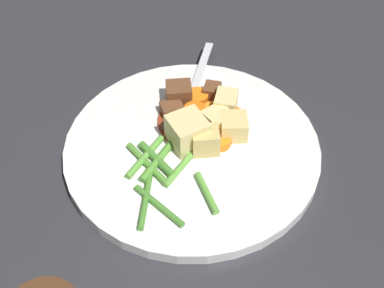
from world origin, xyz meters
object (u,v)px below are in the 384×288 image
Objects in this scene: meat_chunk_1 at (174,126)px; fork at (195,87)px; carrot_slice_3 at (197,98)px; meat_chunk_4 at (205,131)px; carrot_slice_5 at (219,141)px; meat_chunk_0 at (179,94)px; carrot_slice_4 at (233,118)px; potato_chunk_2 at (188,131)px; meat_chunk_2 at (212,92)px; carrot_slice_2 at (210,111)px; meat_chunk_3 at (172,109)px; potato_chunk_0 at (218,120)px; dinner_plate at (192,148)px; carrot_slice_0 at (199,124)px; potato_chunk_3 at (207,138)px; potato_chunk_4 at (226,104)px; potato_chunk_1 at (234,126)px; carrot_slice_1 at (195,112)px.

fork is (0.08, 0.01, -0.01)m from meat_chunk_1.
meat_chunk_4 is at bearing -144.21° from carrot_slice_3.
carrot_slice_5 is 0.08m from meat_chunk_0.
potato_chunk_2 is (-0.05, 0.03, 0.01)m from carrot_slice_4.
carrot_slice_4 is 0.05m from meat_chunk_2.
meat_chunk_3 reaches higher than carrot_slice_2.
potato_chunk_2 is at bearing -156.64° from fork.
carrot_slice_2 is at bearing 47.81° from potato_chunk_0.
carrot_slice_5 is at bearing -60.53° from dinner_plate.
carrot_slice_3 is at bearing 47.23° from carrot_slice_5.
carrot_slice_3 is 0.67× the size of potato_chunk_2.
meat_chunk_3 is (-0.02, 0.04, 0.00)m from carrot_slice_2.
meat_chunk_0 reaches higher than carrot_slice_5.
meat_chunk_0 reaches higher than carrot_slice_0.
carrot_slice_3 is (0.06, 0.03, 0.01)m from dinner_plate.
potato_chunk_4 is at bearing 5.51° from potato_chunk_3.
carrot_slice_3 reaches higher than fork.
carrot_slice_3 reaches higher than carrot_slice_0.
potato_chunk_2 reaches higher than carrot_slice_2.
potato_chunk_1 is 0.08m from meat_chunk_0.
potato_chunk_4 is (0.06, -0.01, 0.02)m from dinner_plate.
carrot_slice_1 is at bearing 176.60° from meat_chunk_2.
meat_chunk_3 is at bearing 83.64° from carrot_slice_0.
carrot_slice_5 is 0.08m from meat_chunk_2.
carrot_slice_0 is 0.04m from carrot_slice_5.
carrot_slice_2 is 0.05m from potato_chunk_3.
carrot_slice_1 is 1.03× the size of meat_chunk_3.
carrot_slice_1 is at bearing -71.26° from meat_chunk_3.
potato_chunk_1 is 0.04m from potato_chunk_3.
potato_chunk_2 is at bearing -107.82° from meat_chunk_1.
potato_chunk_1 reaches higher than meat_chunk_2.
carrot_slice_1 is at bearing 60.10° from carrot_slice_5.
potato_chunk_3 is (0.00, -0.02, 0.02)m from dinner_plate.
potato_chunk_0 is at bearing -132.19° from carrot_slice_2.
meat_chunk_1 reaches higher than fork.
meat_chunk_1 is 0.13× the size of fork.
potato_chunk_1 reaches higher than meat_chunk_1.
meat_chunk_2 is (0.08, 0.01, -0.01)m from potato_chunk_2.
fork is (0.02, 0.05, -0.01)m from potato_chunk_4.
carrot_slice_2 is at bearing 4.00° from dinner_plate.
potato_chunk_0 is at bearing 151.22° from carrot_slice_4.
potato_chunk_1 is (-0.02, -0.04, 0.01)m from carrot_slice_2.
meat_chunk_4 is at bearing -163.18° from carrot_slice_2.
carrot_slice_0 is 0.99× the size of carrot_slice_1.
potato_chunk_3 is at bearing 136.01° from carrot_slice_5.
meat_chunk_2 reaches higher than carrot_slice_3.
potato_chunk_3 reaches higher than potato_chunk_0.
meat_chunk_0 is at bearing 72.65° from potato_chunk_0.
meat_chunk_3 is (-0.00, 0.08, -0.00)m from potato_chunk_1.
potato_chunk_1 is at bearing -56.47° from meat_chunk_4.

